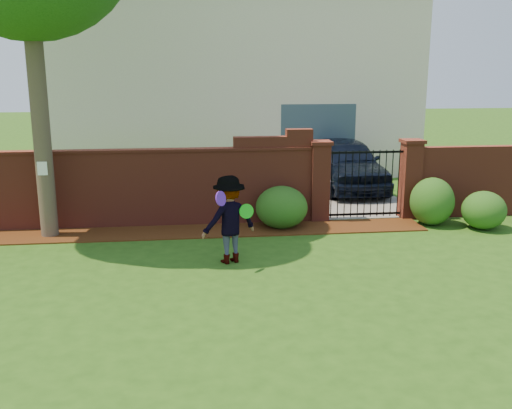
{
  "coord_description": "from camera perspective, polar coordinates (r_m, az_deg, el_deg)",
  "views": [
    {
      "loc": [
        -0.63,
        -8.87,
        3.52
      ],
      "look_at": [
        0.6,
        1.4,
        1.05
      ],
      "focal_mm": 40.41,
      "sensor_mm": 36.0,
      "label": 1
    }
  ],
  "objects": [
    {
      "name": "car",
      "position": [
        17.04,
        9.06,
        3.92
      ],
      "size": [
        1.82,
        4.45,
        1.51
      ],
      "primitive_type": "imported",
      "rotation": [
        0.0,
        0.0,
        0.01
      ],
      "color": "black",
      "rests_on": "ground"
    },
    {
      "name": "paper_notice",
      "position": [
        12.6,
        -20.4,
        3.36
      ],
      "size": [
        0.2,
        0.01,
        0.28
      ],
      "primitive_type": "cube",
      "color": "white",
      "rests_on": "tree"
    },
    {
      "name": "frisbee_green",
      "position": [
        10.43,
        -0.96,
        -0.67
      ],
      "size": [
        0.28,
        0.11,
        0.27
      ],
      "primitive_type": "cylinder",
      "rotation": [
        1.43,
        0.0,
        0.2
      ],
      "color": "#17B019",
      "rests_on": "man"
    },
    {
      "name": "ground",
      "position": [
        9.57,
        -2.59,
        -8.2
      ],
      "size": [
        80.0,
        80.0,
        0.01
      ],
      "primitive_type": "cube",
      "color": "#254C13",
      "rests_on": "ground"
    },
    {
      "name": "mulch_bed",
      "position": [
        12.71,
        -8.02,
        -2.72
      ],
      "size": [
        11.1,
        1.08,
        0.03
      ],
      "primitive_type": "cube",
      "color": "#3A1B0A",
      "rests_on": "ground"
    },
    {
      "name": "driveway",
      "position": [
        17.72,
        6.78,
        1.89
      ],
      "size": [
        3.2,
        8.0,
        0.01
      ],
      "primitive_type": "cube",
      "color": "gray",
      "rests_on": "ground"
    },
    {
      "name": "house",
      "position": [
        20.94,
        -2.42,
        12.43
      ],
      "size": [
        12.4,
        6.4,
        6.3
      ],
      "color": "#F5E4CD",
      "rests_on": "ground"
    },
    {
      "name": "brick_wall",
      "position": [
        13.2,
        -12.7,
        1.76
      ],
      "size": [
        8.7,
        0.31,
        2.16
      ],
      "color": "maroon",
      "rests_on": "ground"
    },
    {
      "name": "frisbee_purple",
      "position": [
        9.92,
        -3.51,
        0.59
      ],
      "size": [
        0.23,
        0.25,
        0.26
      ],
      "primitive_type": "cylinder",
      "rotation": [
        1.36,
        0.0,
        0.88
      ],
      "color": "#5D1EBC",
      "rests_on": "man"
    },
    {
      "name": "shrub_left",
      "position": [
        12.86,
        2.55,
        -0.28
      ],
      "size": [
        1.17,
        1.17,
        0.95
      ],
      "primitive_type": "ellipsoid",
      "color": "#174A16",
      "rests_on": "ground"
    },
    {
      "name": "brick_wall_return",
      "position": [
        15.01,
        22.12,
        2.18
      ],
      "size": [
        4.0,
        0.25,
        1.7
      ],
      "primitive_type": "cube",
      "color": "maroon",
      "rests_on": "ground"
    },
    {
      "name": "shrub_middle",
      "position": [
        13.7,
        17.03,
        0.3
      ],
      "size": [
        1.0,
        1.0,
        1.09
      ],
      "primitive_type": "ellipsoid",
      "color": "#174A16",
      "rests_on": "ground"
    },
    {
      "name": "pillar_left",
      "position": [
        13.47,
        6.3,
        2.37
      ],
      "size": [
        0.5,
        0.5,
        1.88
      ],
      "color": "maroon",
      "rests_on": "ground"
    },
    {
      "name": "man",
      "position": [
        10.49,
        -2.63,
        -1.54
      ],
      "size": [
        1.2,
        0.95,
        1.63
      ],
      "primitive_type": "imported",
      "rotation": [
        0.0,
        0.0,
        3.52
      ],
      "color": "gray",
      "rests_on": "ground"
    },
    {
      "name": "shrub_right",
      "position": [
        13.75,
        21.63,
        -0.53
      ],
      "size": [
        0.96,
        0.96,
        0.86
      ],
      "primitive_type": "ellipsoid",
      "color": "#174A16",
      "rests_on": "ground"
    },
    {
      "name": "pillar_right",
      "position": [
        14.13,
        15.03,
        2.51
      ],
      "size": [
        0.5,
        0.5,
        1.88
      ],
      "color": "maroon",
      "rests_on": "ground"
    },
    {
      "name": "iron_gate",
      "position": [
        13.78,
        10.75,
        2.03
      ],
      "size": [
        1.78,
        0.03,
        1.6
      ],
      "color": "black",
      "rests_on": "ground"
    }
  ]
}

